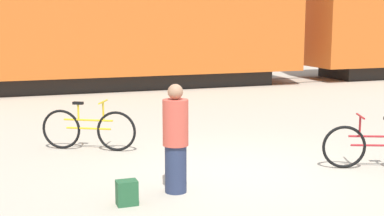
# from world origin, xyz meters

# --- Properties ---
(ground_plane) EXTENTS (80.00, 80.00, 0.00)m
(ground_plane) POSITION_xyz_m (0.00, 0.00, 0.00)
(ground_plane) COLOR #B2A893
(freight_train) EXTENTS (44.09, 2.96, 5.51)m
(freight_train) POSITION_xyz_m (-0.00, 11.26, 2.90)
(freight_train) COLOR black
(freight_train) RESTS_ON ground_plane
(rail_near) EXTENTS (56.09, 0.07, 0.01)m
(rail_near) POSITION_xyz_m (0.00, 10.54, 0.01)
(rail_near) COLOR #4C4238
(rail_near) RESTS_ON ground_plane
(rail_far) EXTENTS (56.09, 0.07, 0.01)m
(rail_far) POSITION_xyz_m (0.00, 11.98, 0.01)
(rail_far) COLOR #4C4238
(rail_far) RESTS_ON ground_plane
(bicycle_yellow) EXTENTS (1.66, 0.94, 0.95)m
(bicycle_yellow) POSITION_xyz_m (-2.15, 2.31, 0.40)
(bicycle_yellow) COLOR black
(bicycle_yellow) RESTS_ON ground_plane
(bicycle_maroon) EXTENTS (1.70, 0.72, 0.91)m
(bicycle_maroon) POSITION_xyz_m (2.19, -0.56, 0.38)
(bicycle_maroon) COLOR black
(bicycle_maroon) RESTS_ON ground_plane
(person_in_red) EXTENTS (0.37, 0.37, 1.57)m
(person_in_red) POSITION_xyz_m (-1.34, -0.63, 0.78)
(person_in_red) COLOR #283351
(person_in_red) RESTS_ON ground_plane
(backpack) EXTENTS (0.28, 0.20, 0.34)m
(backpack) POSITION_xyz_m (-2.12, -0.94, 0.17)
(backpack) COLOR #235633
(backpack) RESTS_ON ground_plane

